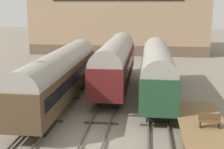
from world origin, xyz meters
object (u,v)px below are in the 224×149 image
object	(u,v)px
bench	(210,120)
train_car_green	(157,69)
train_car_brown	(60,74)
train_car_maroon	(115,61)

from	to	relation	value
bench	train_car_green	bearing A→B (deg)	108.43
train_car_green	train_car_brown	size ratio (longest dim) A/B	0.86
train_car_brown	train_car_maroon	distance (m)	7.46
train_car_brown	train_car_maroon	xyz separation A→B (m)	(4.28, 6.10, 0.16)
bench	train_car_brown	bearing A→B (deg)	149.82
bench	train_car_maroon	bearing A→B (deg)	120.00
train_car_green	train_car_brown	distance (m)	8.99
train_car_brown	bench	distance (m)	13.65
train_car_brown	train_car_maroon	size ratio (longest dim) A/B	1.09
train_car_green	bench	bearing A→B (deg)	-71.57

